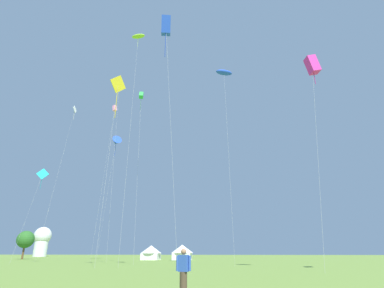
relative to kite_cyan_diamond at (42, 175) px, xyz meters
The scene contains 16 objects.
kite_cyan_diamond is the anchor object (origin of this frame).
kite_white_diamond 14.33m from the kite_cyan_diamond, 73.38° to the left, with size 2.12×2.63×29.71m.
kite_pink_box 22.92m from the kite_cyan_diamond, 61.89° to the left, with size 1.42×2.45×33.33m.
kite_blue_box 32.90m from the kite_cyan_diamond, 31.46° to the right, with size 3.08×2.35×31.10m.
kite_blue_delta 21.81m from the kite_cyan_diamond, 72.60° to the left, with size 3.31×3.36×27.71m.
kite_blue_parafoil 35.43m from the kite_cyan_diamond, ahead, with size 2.93×3.29×29.26m.
kite_magenta_box 45.41m from the kite_cyan_diamond, 21.68° to the right, with size 3.07×2.40×22.05m.
kite_yellow_diamond 23.24m from the kite_cyan_diamond, 35.32° to the right, with size 1.35×2.65×24.36m.
kite_green_box 21.86m from the kite_cyan_diamond, ahead, with size 1.78×3.09×27.83m.
kite_lime_parafoil 28.73m from the kite_cyan_diamond, 31.54° to the right, with size 2.02×1.05×31.39m.
kite_red_parafoil 24.58m from the kite_cyan_diamond, 36.73° to the left, with size 2.88×3.59×36.22m.
person_spectator 47.11m from the kite_cyan_diamond, 47.90° to the right, with size 0.57×0.33×1.73m.
festival_tent_left 28.34m from the kite_cyan_diamond, 56.39° to the left, with size 4.60×4.60×2.99m.
festival_tent_center 32.32m from the kite_cyan_diamond, 45.28° to the left, with size 4.79×4.79×3.12m.
observatory_dome 76.58m from the kite_cyan_diamond, 122.40° to the left, with size 6.40×6.40×10.80m.
tree_distant_left 31.15m from the kite_cyan_diamond, 127.46° to the left, with size 4.04×4.04×6.53m.
Camera 1 is at (4.79, -3.06, 1.60)m, focal length 27.63 mm.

